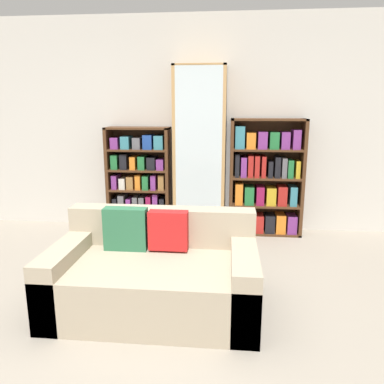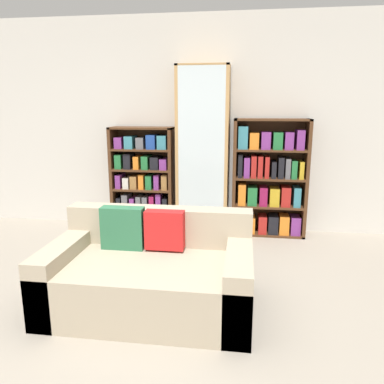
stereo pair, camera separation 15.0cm
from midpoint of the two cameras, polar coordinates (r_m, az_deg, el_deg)
The scene contains 7 objects.
ground_plane at distance 2.83m, azimuth -6.64°, elevation -21.36°, with size 16.00×16.00×0.00m, color gray.
wall_back at distance 4.90m, azimuth 0.66°, elevation 10.12°, with size 6.39×0.06×2.70m.
couch at distance 3.10m, azimuth -4.87°, elevation -12.35°, with size 1.60×0.95×0.77m.
bookshelf_left at distance 4.90m, azimuth -6.50°, elevation 1.66°, with size 0.81×0.32×1.34m.
display_cabinet at distance 4.69m, azimuth 2.60°, elevation 6.03°, with size 0.64×0.36×2.07m.
bookshelf_right at distance 4.76m, azimuth 12.53°, elevation 1.70°, with size 0.91×0.32×1.45m.
wine_bottle at distance 3.88m, azimuth 8.17°, elevation -8.84°, with size 0.08×0.08×0.39m.
Camera 2 is at (0.70, -2.25, 1.60)m, focal length 35.00 mm.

